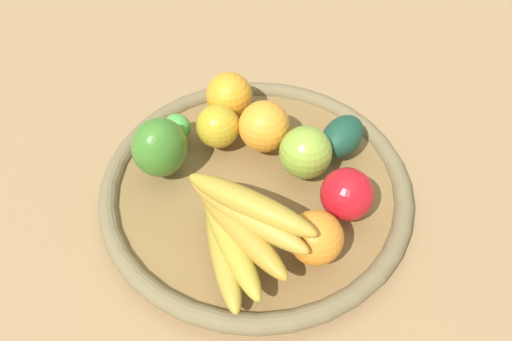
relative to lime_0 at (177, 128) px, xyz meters
name	(u,v)px	position (x,y,z in m)	size (l,w,h in m)	color
ground_plane	(256,196)	(0.14, 0.02, -0.06)	(2.40, 2.40, 0.00)	#9A774D
basket	(256,188)	(0.14, 0.02, -0.04)	(0.44, 0.44, 0.04)	olive
lime_0	(177,128)	(0.00, 0.00, 0.00)	(0.04, 0.04, 0.04)	green
banana_bunch	(238,228)	(0.21, -0.07, 0.03)	(0.18, 0.14, 0.09)	#AB8E30
apple_2	(306,152)	(0.18, 0.08, 0.02)	(0.07, 0.07, 0.07)	#89AA37
apple_0	(347,194)	(0.26, 0.07, 0.01)	(0.07, 0.07, 0.07)	red
orange_0	(264,126)	(0.10, 0.08, 0.02)	(0.07, 0.07, 0.07)	orange
avocado	(342,136)	(0.19, 0.15, 0.01)	(0.08, 0.05, 0.05)	#194430
orange_1	(316,238)	(0.28, -0.01, 0.01)	(0.07, 0.07, 0.07)	orange
orange_2	(229,96)	(0.02, 0.09, 0.01)	(0.07, 0.07, 0.07)	orange
bell_pepper	(160,148)	(0.03, -0.05, 0.02)	(0.08, 0.07, 0.09)	#3D7726
apple_1	(218,126)	(0.05, 0.04, 0.01)	(0.06, 0.06, 0.06)	gold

